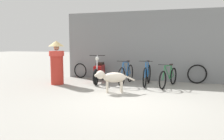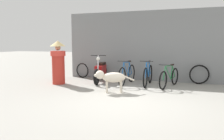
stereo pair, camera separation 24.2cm
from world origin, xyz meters
The scene contains 10 objects.
ground_plane centered at (0.00, 0.00, 0.00)m, with size 60.00×60.00×0.00m, color gray.
shop_wall_back centered at (0.00, 3.61, 1.40)m, with size 7.13×0.20×2.80m.
bicycle_0 centered at (-0.73, 2.50, 0.37)m, with size 0.46×1.70×0.89m.
bicycle_1 centered at (0.04, 2.50, 0.37)m, with size 0.46×1.70×0.91m.
bicycle_2 centered at (0.80, 2.43, 0.33)m, with size 0.61×1.64×0.81m.
motorcycle centered at (-1.82, 2.60, 0.42)m, with size 0.58×1.87×1.07m.
stray_dog centered at (-0.84, 1.00, 0.47)m, with size 1.20×0.59×0.69m.
person_in_robes centered at (-3.16, 1.74, 0.85)m, with size 0.80×0.80×1.60m.
spare_tire_left centered at (-2.99, 3.36, 0.32)m, with size 0.64×0.17×0.65m.
spare_tire_right centered at (1.80, 3.35, 0.36)m, with size 0.72×0.17×0.72m.
Camera 2 is at (1.30, -5.24, 1.50)m, focal length 35.00 mm.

